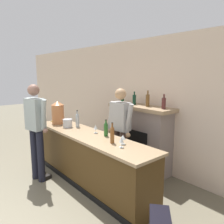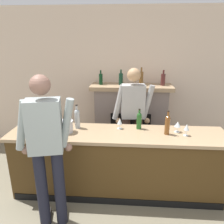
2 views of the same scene
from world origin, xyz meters
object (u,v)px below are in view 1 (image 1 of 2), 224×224
Objects in this scene: copper_dispenser at (58,112)px; wine_glass_mid_counter at (121,140)px; wine_glass_back_row at (123,138)px; person_bartender at (120,130)px; person_customer at (36,128)px; wine_bottle_merlot_tall at (77,120)px; wine_bottle_port_short at (112,134)px; fireplace_stone at (141,137)px; ice_bucket_steel at (68,123)px; wine_bottle_rose_blush at (106,129)px; wine_bottle_burgundy_dark at (59,115)px; wine_glass_by_dispenser at (96,127)px.

copper_dispenser reaches higher than wine_glass_mid_counter.
wine_glass_mid_counter is 1.10× the size of wine_glass_back_row.
person_customer is at bearing -127.79° from person_bartender.
wine_bottle_port_short is at bearing -6.05° from wine_bottle_merlot_tall.
copper_dispenser is at bearing -137.39° from fireplace_stone.
ice_bucket_steel is at bearing -0.59° from copper_dispenser.
person_bartender is at bearing -87.69° from fireplace_stone.
person_customer reaches higher than wine_bottle_merlot_tall.
person_bartender is at bearing 101.22° from wine_bottle_rose_blush.
wine_bottle_burgundy_dark is (-1.56, -0.47, 0.10)m from person_bartender.
person_customer is at bearing -133.58° from wine_glass_by_dispenser.
wine_glass_mid_counter is (0.72, -1.22, 0.36)m from fireplace_stone.
fireplace_stone is 1.32m from wine_glass_back_row.
person_customer is at bearing -154.77° from wine_bottle_port_short.
wine_glass_by_dispenser is (1.37, 0.03, -0.02)m from wine_bottle_burgundy_dark.
wine_bottle_burgundy_dark is at bearing 176.37° from wine_glass_mid_counter.
wine_bottle_burgundy_dark reaches higher than wine_glass_by_dispenser.
wine_bottle_burgundy_dark is (-0.76, -0.02, -0.02)m from wine_bottle_merlot_tall.
person_bartender is (0.96, 1.24, -0.05)m from person_customer.
wine_bottle_merlot_tall is at bearing -126.23° from fireplace_stone.
wine_bottle_burgundy_dark is at bearing 176.82° from wine_bottle_port_short.
wine_bottle_burgundy_dark is 2.17m from wine_glass_back_row.
copper_dispenser is 0.28m from wine_bottle_burgundy_dark.
copper_dispenser is 3.24× the size of wine_glass_back_row.
person_bartender reaches higher than ice_bucket_steel.
wine_bottle_port_short reaches higher than wine_glass_back_row.
fireplace_stone reaches higher than wine_bottle_port_short.
wine_glass_back_row is at bearing 4.25° from ice_bucket_steel.
wine_bottle_merlot_tall is 1.05× the size of wine_bottle_port_short.
copper_dispenser is 1.41× the size of wine_bottle_merlot_tall.
copper_dispenser is 1.18m from wine_glass_by_dispenser.
wine_bottle_port_short is (0.45, -0.58, 0.12)m from person_bartender.
fireplace_stone is 5.92× the size of wine_bottle_burgundy_dark.
wine_glass_mid_counter is (0.61, -0.20, -0.02)m from wine_bottle_rose_blush.
person_bartender is at bearing 52.21° from person_customer.
wine_bottle_rose_blush is at bearing 38.56° from person_customer.
fireplace_stone is at bearing 111.65° from wine_bottle_port_short.
person_bartender is 10.54× the size of wine_glass_mid_counter.
wine_glass_mid_counter is at bearing -51.18° from wine_glass_back_row.
ice_bucket_steel is at bearing -12.41° from wine_bottle_burgundy_dark.
wine_glass_mid_counter is (1.50, -0.16, -0.04)m from wine_bottle_merlot_tall.
fireplace_stone is 0.97× the size of person_bartender.
wine_bottle_merlot_tall is (-0.78, -1.06, 0.40)m from fireplace_stone.
person_customer is 5.55× the size of wine_bottle_port_short.
ice_bucket_steel is at bearing -166.55° from wine_glass_by_dispenser.
wine_bottle_port_short is (2.01, -0.11, 0.02)m from wine_bottle_burgundy_dark.
person_bartender is 5.97× the size of wine_bottle_rose_blush.
wine_bottle_port_short is 1.99× the size of wine_glass_mid_counter.
person_bartender is at bearing 29.04° from wine_bottle_merlot_tall.
wine_bottle_burgundy_dark is 2.26m from wine_glass_mid_counter.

